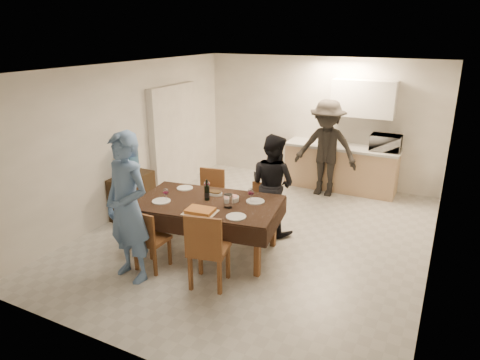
{
  "coord_description": "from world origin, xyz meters",
  "views": [
    {
      "loc": [
        2.5,
        -5.63,
        3.1
      ],
      "look_at": [
        -0.19,
        -0.3,
        1.0
      ],
      "focal_mm": 32.0,
      "sensor_mm": 36.0,
      "label": 1
    }
  ],
  "objects_px": {
    "microwave": "(386,143)",
    "person_near": "(128,208)",
    "savoury_tart": "(200,211)",
    "water_jug": "(130,162)",
    "person_far": "(272,184)",
    "person_kitchen": "(326,148)",
    "console": "(133,196)",
    "water_pitcher": "(228,201)",
    "wine_bottle": "(207,190)",
    "dining_table": "(208,204)"
  },
  "relations": [
    {
      "from": "wine_bottle",
      "to": "person_near",
      "type": "relative_size",
      "value": 0.16
    },
    {
      "from": "water_jug",
      "to": "person_far",
      "type": "bearing_deg",
      "value": 13.11
    },
    {
      "from": "dining_table",
      "to": "person_kitchen",
      "type": "distance_m",
      "value": 3.15
    },
    {
      "from": "water_pitcher",
      "to": "dining_table",
      "type": "bearing_deg",
      "value": 171.87
    },
    {
      "from": "person_near",
      "to": "microwave",
      "type": "bearing_deg",
      "value": 72.9
    },
    {
      "from": "wine_bottle",
      "to": "water_pitcher",
      "type": "bearing_deg",
      "value": -14.04
    },
    {
      "from": "water_jug",
      "to": "person_kitchen",
      "type": "relative_size",
      "value": 0.25
    },
    {
      "from": "water_jug",
      "to": "person_near",
      "type": "relative_size",
      "value": 0.24
    },
    {
      "from": "water_pitcher",
      "to": "person_far",
      "type": "xyz_separation_m",
      "value": [
        0.2,
        1.1,
        -0.08
      ]
    },
    {
      "from": "console",
      "to": "water_jug",
      "type": "relative_size",
      "value": 1.73
    },
    {
      "from": "console",
      "to": "water_pitcher",
      "type": "xyz_separation_m",
      "value": [
        2.19,
        -0.54,
        0.5
      ]
    },
    {
      "from": "wine_bottle",
      "to": "person_kitchen",
      "type": "distance_m",
      "value": 3.11
    },
    {
      "from": "dining_table",
      "to": "person_far",
      "type": "bearing_deg",
      "value": 53.67
    },
    {
      "from": "wine_bottle",
      "to": "person_far",
      "type": "height_order",
      "value": "person_far"
    },
    {
      "from": "water_pitcher",
      "to": "savoury_tart",
      "type": "relative_size",
      "value": 0.44
    },
    {
      "from": "water_pitcher",
      "to": "person_near",
      "type": "relative_size",
      "value": 0.1
    },
    {
      "from": "dining_table",
      "to": "microwave",
      "type": "bearing_deg",
      "value": 53.11
    },
    {
      "from": "water_pitcher",
      "to": "savoury_tart",
      "type": "xyz_separation_m",
      "value": [
        -0.25,
        -0.33,
        -0.07
      ]
    },
    {
      "from": "console",
      "to": "person_far",
      "type": "bearing_deg",
      "value": 13.11
    },
    {
      "from": "dining_table",
      "to": "person_near",
      "type": "bearing_deg",
      "value": -126.33
    },
    {
      "from": "microwave",
      "to": "savoury_tart",
      "type": "bearing_deg",
      "value": 65.41
    },
    {
      "from": "water_jug",
      "to": "console",
      "type": "bearing_deg",
      "value": -90.0
    },
    {
      "from": "wine_bottle",
      "to": "person_near",
      "type": "bearing_deg",
      "value": -114.44
    },
    {
      "from": "person_near",
      "to": "person_far",
      "type": "bearing_deg",
      "value": 73.33
    },
    {
      "from": "wine_bottle",
      "to": "water_pitcher",
      "type": "distance_m",
      "value": 0.42
    },
    {
      "from": "dining_table",
      "to": "water_pitcher",
      "type": "distance_m",
      "value": 0.38
    },
    {
      "from": "microwave",
      "to": "person_kitchen",
      "type": "distance_m",
      "value": 1.13
    },
    {
      "from": "console",
      "to": "savoury_tart",
      "type": "relative_size",
      "value": 1.89
    },
    {
      "from": "savoury_tart",
      "to": "dining_table",
      "type": "bearing_deg",
      "value": 104.74
    },
    {
      "from": "water_pitcher",
      "to": "person_far",
      "type": "bearing_deg",
      "value": 79.7
    },
    {
      "from": "savoury_tart",
      "to": "person_far",
      "type": "height_order",
      "value": "person_far"
    },
    {
      "from": "wine_bottle",
      "to": "microwave",
      "type": "height_order",
      "value": "microwave"
    },
    {
      "from": "water_jug",
      "to": "microwave",
      "type": "relative_size",
      "value": 0.84
    },
    {
      "from": "savoury_tart",
      "to": "person_kitchen",
      "type": "distance_m",
      "value": 3.49
    },
    {
      "from": "console",
      "to": "water_pitcher",
      "type": "bearing_deg",
      "value": -13.99
    },
    {
      "from": "water_pitcher",
      "to": "person_near",
      "type": "height_order",
      "value": "person_near"
    },
    {
      "from": "dining_table",
      "to": "savoury_tart",
      "type": "distance_m",
      "value": 0.4
    },
    {
      "from": "wine_bottle",
      "to": "savoury_tart",
      "type": "distance_m",
      "value": 0.47
    },
    {
      "from": "console",
      "to": "person_kitchen",
      "type": "height_order",
      "value": "person_kitchen"
    },
    {
      "from": "water_pitcher",
      "to": "person_kitchen",
      "type": "bearing_deg",
      "value": 80.97
    },
    {
      "from": "console",
      "to": "person_near",
      "type": "height_order",
      "value": "person_near"
    },
    {
      "from": "savoury_tart",
      "to": "wine_bottle",
      "type": "bearing_deg",
      "value": 109.23
    },
    {
      "from": "savoury_tart",
      "to": "person_near",
      "type": "xyz_separation_m",
      "value": [
        -0.65,
        -0.67,
        0.17
      ]
    },
    {
      "from": "microwave",
      "to": "person_near",
      "type": "distance_m",
      "value": 5.13
    },
    {
      "from": "water_pitcher",
      "to": "person_kitchen",
      "type": "height_order",
      "value": "person_kitchen"
    },
    {
      "from": "wine_bottle",
      "to": "person_kitchen",
      "type": "height_order",
      "value": "person_kitchen"
    },
    {
      "from": "water_jug",
      "to": "person_near",
      "type": "distance_m",
      "value": 2.01
    },
    {
      "from": "dining_table",
      "to": "person_kitchen",
      "type": "xyz_separation_m",
      "value": [
        0.84,
        3.03,
        0.19
      ]
    },
    {
      "from": "person_near",
      "to": "person_far",
      "type": "distance_m",
      "value": 2.38
    },
    {
      "from": "console",
      "to": "microwave",
      "type": "bearing_deg",
      "value": 38.87
    }
  ]
}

